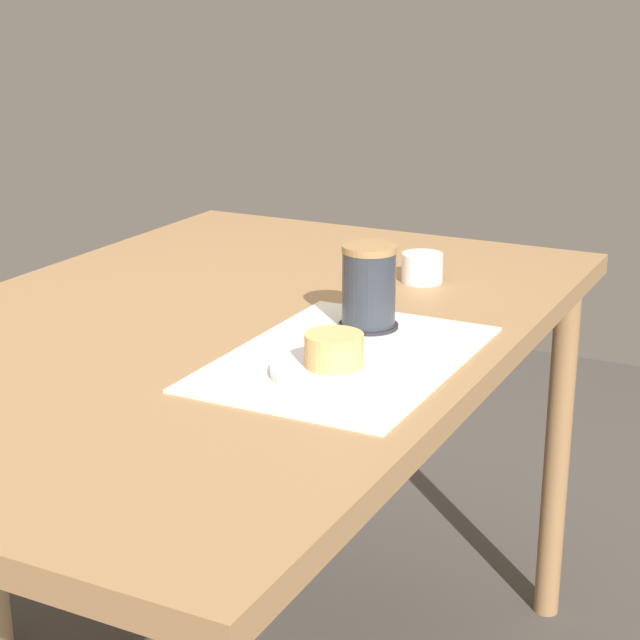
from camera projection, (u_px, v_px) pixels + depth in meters
The scene contains 7 objects.
dining_table at pixel (217, 364), 1.64m from camera, with size 1.36×0.88×0.75m.
placemat at pixel (346, 358), 1.46m from camera, with size 0.43×0.30×0.00m, color silver.
pastry_plate at pixel (334, 370), 1.39m from camera, with size 0.17×0.17×0.01m, color white.
pastry at pixel (334, 350), 1.38m from camera, with size 0.08×0.08×0.04m, color #E0A860.
coffee_coaster at pixel (368, 325), 1.57m from camera, with size 0.09×0.09×0.01m, color #232328.
coffee_mug at pixel (370, 285), 1.56m from camera, with size 0.11×0.08×0.12m.
sugar_bowl at pixel (422, 268), 1.82m from camera, with size 0.07×0.07×0.05m, color white.
Camera 1 is at (-1.30, -0.84, 1.25)m, focal length 60.00 mm.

